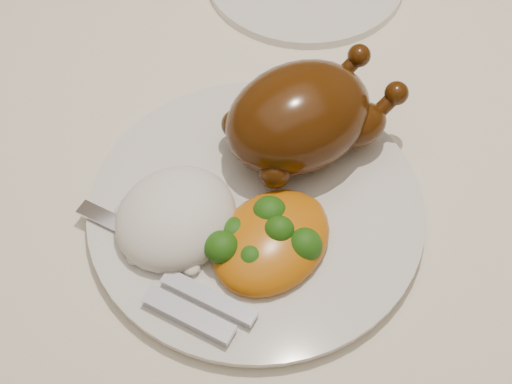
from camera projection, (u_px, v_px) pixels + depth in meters
dining_table at (186, 180)px, 0.81m from camera, size 1.60×0.90×0.76m
tablecloth at (181, 139)px, 0.75m from camera, size 1.73×1.03×0.18m
dinner_plate at (256, 209)px, 0.65m from camera, size 0.37×0.37×0.01m
roast_chicken at (303, 116)px, 0.65m from camera, size 0.17×0.11×0.09m
rice_mound at (176, 218)px, 0.63m from camera, size 0.14×0.13×0.06m
mac_and_cheese at (270, 239)px, 0.61m from camera, size 0.14×0.12×0.05m
cutlery at (182, 281)px, 0.60m from camera, size 0.09×0.19×0.01m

